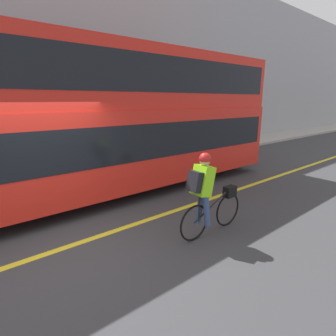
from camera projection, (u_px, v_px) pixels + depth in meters
The scene contains 5 objects.
ground_plane at pixel (64, 246), 4.68m from camera, with size 80.00×80.00×0.00m, color #38383A.
road_center_line at pixel (65, 248), 4.63m from camera, with size 50.00×0.14×0.01m, color yellow.
sidewalk_curb at pixel (13, 179), 8.45m from camera, with size 60.00×2.32×0.14m.
bus at pixel (132, 115), 7.28m from camera, with size 9.09×2.42×3.84m.
cyclist_on_bike at pixel (207, 192), 4.86m from camera, with size 1.66×0.32×1.64m.
Camera 1 is at (-1.16, -4.42, 2.54)m, focal length 28.00 mm.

